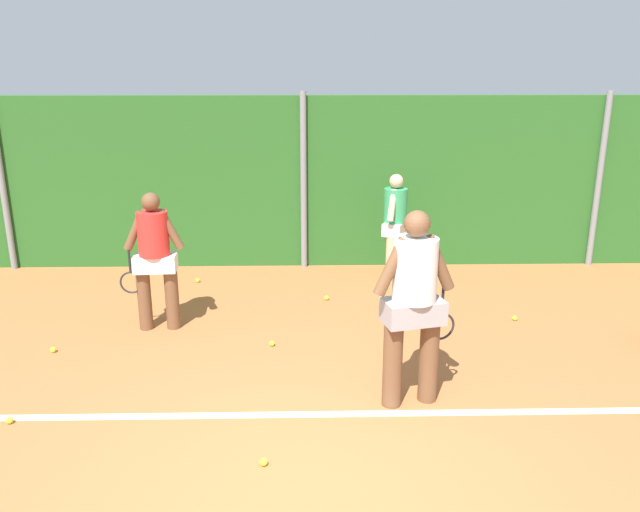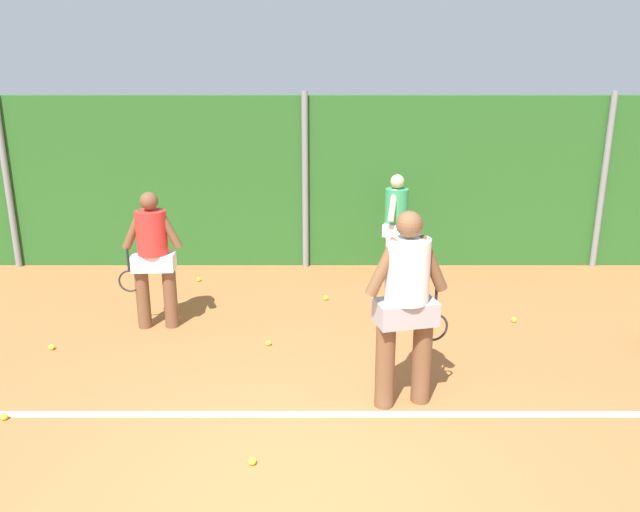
% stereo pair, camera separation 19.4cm
% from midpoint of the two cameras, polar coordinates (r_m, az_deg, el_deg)
% --- Properties ---
extents(ground_plane, '(25.12, 25.12, 0.00)m').
position_cam_midpoint_polar(ground_plane, '(6.58, -1.01, -11.69)').
color(ground_plane, '#B76638').
extents(hedge_fence_backdrop, '(16.33, 0.25, 2.72)m').
position_cam_midpoint_polar(hedge_fence_backdrop, '(10.13, -0.55, 6.71)').
color(hedge_fence_backdrop, '#286023').
rests_on(hedge_fence_backdrop, ground_plane).
extents(fence_post_left, '(0.10, 0.10, 2.79)m').
position_cam_midpoint_polar(fence_post_left, '(11.07, -25.90, 6.09)').
color(fence_post_left, gray).
rests_on(fence_post_left, ground_plane).
extents(fence_post_center, '(0.10, 0.10, 2.79)m').
position_cam_midpoint_polar(fence_post_center, '(9.95, -0.56, 6.74)').
color(fence_post_center, gray).
rests_on(fence_post_center, ground_plane).
extents(fence_post_right, '(0.10, 0.10, 2.79)m').
position_cam_midpoint_polar(fence_post_right, '(10.95, 25.07, 6.09)').
color(fence_post_right, gray).
rests_on(fence_post_right, ground_plane).
extents(court_baseline_paint, '(11.93, 0.10, 0.01)m').
position_cam_midpoint_polar(court_baseline_paint, '(6.09, -1.12, -14.18)').
color(court_baseline_paint, white).
rests_on(court_baseline_paint, ground_plane).
extents(player_foreground_near, '(0.84, 0.45, 1.92)m').
position_cam_midpoint_polar(player_foreground_near, '(5.89, 9.04, -3.96)').
color(player_foreground_near, brown).
rests_on(player_foreground_near, ground_plane).
extents(player_midcourt, '(0.80, 0.37, 1.72)m').
position_cam_midpoint_polar(player_midcourt, '(7.87, -14.05, 0.25)').
color(player_midcourt, brown).
rests_on(player_midcourt, ground_plane).
extents(player_backcourt_far, '(0.44, 0.64, 1.62)m').
position_cam_midpoint_polar(player_backcourt_far, '(9.51, 7.73, 3.13)').
color(player_backcourt_far, beige).
rests_on(player_backcourt_far, ground_plane).
extents(tennis_ball_1, '(0.07, 0.07, 0.07)m').
position_cam_midpoint_polar(tennis_ball_1, '(8.47, 18.09, -5.58)').
color(tennis_ball_1, '#CCDB33').
rests_on(tennis_ball_1, ground_plane).
extents(tennis_ball_3, '(0.07, 0.07, 0.07)m').
position_cam_midpoint_polar(tennis_ball_3, '(5.44, -4.91, -18.10)').
color(tennis_ball_3, '#CCDB33').
rests_on(tennis_ball_3, ground_plane).
extents(tennis_ball_5, '(0.07, 0.07, 0.07)m').
position_cam_midpoint_polar(tennis_ball_5, '(8.81, 1.40, -3.84)').
color(tennis_ball_5, '#CCDB33').
rests_on(tennis_ball_5, ground_plane).
extents(tennis_ball_6, '(0.07, 0.07, 0.07)m').
position_cam_midpoint_polar(tennis_ball_6, '(6.63, -25.82, -12.97)').
color(tennis_ball_6, '#CCDB33').
rests_on(tennis_ball_6, ground_plane).
extents(tennis_ball_7, '(0.07, 0.07, 0.07)m').
position_cam_midpoint_polar(tennis_ball_7, '(9.72, -10.18, -2.10)').
color(tennis_ball_7, '#CCDB33').
rests_on(tennis_ball_7, ground_plane).
extents(tennis_ball_8, '(0.07, 0.07, 0.07)m').
position_cam_midpoint_polar(tennis_ball_8, '(7.92, -22.36, -7.65)').
color(tennis_ball_8, '#CCDB33').
rests_on(tennis_ball_8, ground_plane).
extents(tennis_ball_9, '(0.07, 0.07, 0.07)m').
position_cam_midpoint_polar(tennis_ball_9, '(7.44, -3.75, -7.90)').
color(tennis_ball_9, '#CCDB33').
rests_on(tennis_ball_9, ground_plane).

